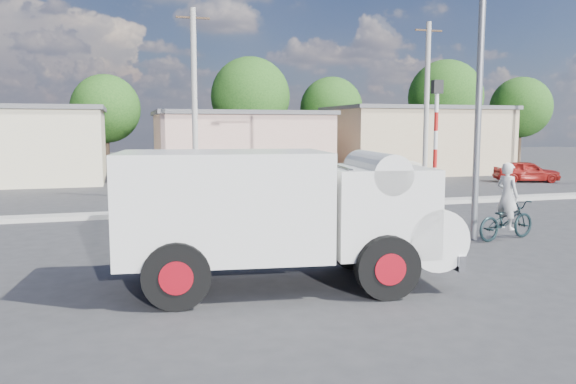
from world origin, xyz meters
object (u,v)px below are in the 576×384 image
object	(u,v)px
car_red	(527,171)
truck	(287,212)
bicycle	(506,220)
car_cream	(406,172)
cyclist	(507,207)
streetlight	(475,57)
traffic_pole	(435,146)

from	to	relation	value
car_red	truck	bearing A→B (deg)	149.22
bicycle	car_cream	bearing A→B (deg)	-30.88
cyclist	streetlight	size ratio (longest dim) A/B	0.20
cyclist	traffic_pole	size ratio (longest dim) A/B	0.42
car_cream	bicycle	bearing A→B (deg)	153.26
car_cream	car_red	xyz separation A→B (m)	(7.05, -0.96, -0.04)
car_cream	streetlight	bearing A→B (deg)	149.39
car_cream	traffic_pole	bearing A→B (deg)	145.73
bicycle	cyclist	distance (m)	0.38
bicycle	traffic_pole	xyz separation A→B (m)	(-1.94, 0.57, 2.05)
truck	cyclist	world-z (taller)	truck
truck	bicycle	size ratio (longest dim) A/B	3.22
truck	car_red	world-z (taller)	truck
traffic_pole	streetlight	bearing A→B (deg)	-17.73
car_cream	traffic_pole	distance (m)	15.53
traffic_pole	streetlight	world-z (taller)	streetlight
bicycle	traffic_pole	distance (m)	2.88
cyclist	streetlight	distance (m)	4.17
truck	cyclist	distance (m)	7.57
car_cream	streetlight	xyz separation A→B (m)	(-5.70, -14.20, 4.32)
bicycle	streetlight	distance (m)	4.54
truck	car_cream	bearing A→B (deg)	62.92
car_red	streetlight	world-z (taller)	streetlight
car_cream	car_red	world-z (taller)	car_cream
bicycle	car_red	xyz separation A→B (m)	(11.76, 13.51, 0.06)
cyclist	car_red	xyz separation A→B (m)	(11.76, 13.51, -0.32)
truck	streetlight	size ratio (longest dim) A/B	0.74
bicycle	car_red	bearing A→B (deg)	-53.90
truck	streetlight	distance (m)	7.59
traffic_pole	streetlight	distance (m)	2.56
streetlight	bicycle	bearing A→B (deg)	-15.27
bicycle	traffic_pole	world-z (taller)	traffic_pole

